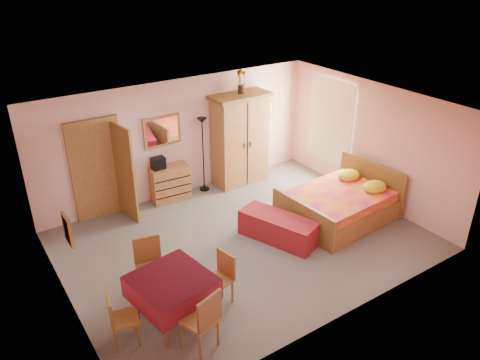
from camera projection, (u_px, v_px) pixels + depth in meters
floor at (244, 241)px, 8.93m from camera, size 6.50×6.50×0.00m
ceiling at (245, 110)px, 7.78m from camera, size 6.50×6.50×0.00m
wall_back at (181, 138)px, 10.22m from camera, size 6.50×0.10×2.60m
wall_front at (346, 247)px, 6.49m from camera, size 6.50×0.10×2.60m
wall_left at (58, 235)px, 6.74m from camera, size 0.10×5.00×2.60m
wall_right at (371, 143)px, 9.97m from camera, size 0.10×5.00×2.60m
doorway at (97, 170)px, 9.38m from camera, size 1.06×0.12×2.15m
window at (331, 121)px, 10.78m from camera, size 0.08×1.40×1.95m
picture_left at (67, 230)px, 6.13m from camera, size 0.04×0.32×0.42m
picture_back at (268, 109)px, 11.25m from camera, size 0.30×0.04×0.40m
chest_of_drawers at (170, 183)px, 10.24m from camera, size 0.87×0.49×0.79m
wall_mirror at (162, 131)px, 9.89m from camera, size 0.86×0.10×0.68m
stereo at (158, 163)px, 9.93m from camera, size 0.28×0.21×0.26m
floor_lamp at (203, 155)px, 10.46m from camera, size 0.28×0.28×1.74m
wardrobe at (240, 139)px, 10.76m from camera, size 1.39×0.74×2.15m
sunflower_vase at (241, 82)px, 10.22m from camera, size 0.21×0.21×0.52m
bed at (339, 197)px, 9.47m from camera, size 2.23×1.81×0.98m
bench at (278, 228)px, 8.88m from camera, size 1.05×1.60×0.50m
dining_table at (173, 299)px, 6.87m from camera, size 1.21×1.21×0.77m
chair_south at (199, 319)px, 6.36m from camera, size 0.56×0.56×0.98m
chair_north at (151, 269)px, 7.38m from camera, size 0.51×0.51×0.95m
chair_west at (124, 318)px, 6.47m from camera, size 0.45×0.45×0.84m
chair_east at (218, 280)px, 7.22m from camera, size 0.45×0.45×0.85m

